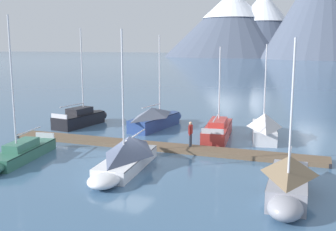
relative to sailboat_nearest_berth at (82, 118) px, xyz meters
The scene contains 14 objects.
ground_plane 13.14m from the sailboat_nearest_berth, 43.01° to the right, with size 700.00×700.00×0.00m, color #426689.
mountain_west_summit 234.66m from the sailboat_nearest_berth, 101.16° to the left, with size 87.13×87.13×41.69m.
mountain_central_massif 234.42m from the sailboat_nearest_berth, 96.48° to the left, with size 64.71×64.71×40.07m.
mountain_shoulder_ridge 207.03m from the sailboat_nearest_berth, 86.94° to the left, with size 65.81×65.81×58.39m.
dock 10.81m from the sailboat_nearest_berth, 27.29° to the right, with size 22.56×2.82×0.30m.
sailboat_nearest_berth is the anchor object (origin of this frame).
sailboat_second_berth 11.62m from the sailboat_nearest_berth, 74.29° to the right, with size 2.83×7.21×8.78m.
sailboat_mid_dock_port 6.75m from the sailboat_nearest_berth, 13.07° to the left, with size 2.44×7.41×7.90m.
sailboat_mid_dock_starboard 14.06m from the sailboat_nearest_berth, 44.87° to the right, with size 2.88×7.68×7.92m.
sailboat_far_berth 12.47m from the sailboat_nearest_berth, ahead, with size 2.89×7.87×6.95m.
sailboat_outer_slip 15.88m from the sailboat_nearest_berth, ahead, with size 3.00×6.93×7.14m.
sailboat_end_of_dock 21.91m from the sailboat_nearest_berth, 29.44° to the right, with size 2.25×6.46×7.37m.
person_on_dock 12.76m from the sailboat_nearest_berth, 20.73° to the right, with size 0.26×0.59×1.69m.
mooring_buoy_channel_marker 8.45m from the sailboat_nearest_berth, 78.98° to the right, with size 0.40×0.40×0.48m.
Camera 1 is at (11.41, -20.57, 7.04)m, focal length 43.10 mm.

